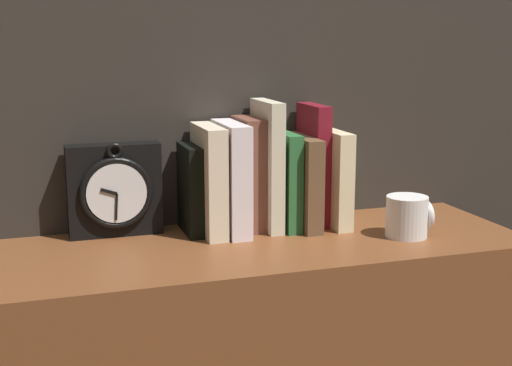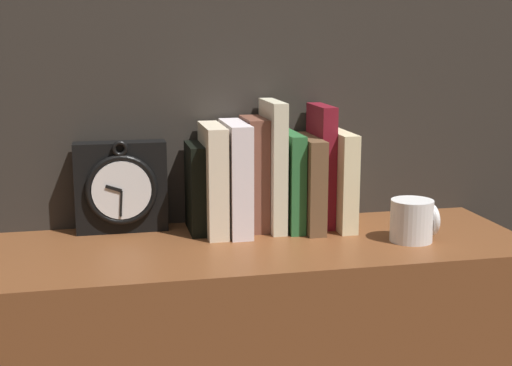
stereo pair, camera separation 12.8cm
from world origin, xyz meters
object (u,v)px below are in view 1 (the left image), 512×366
(book_slot2_white, at_px, (231,178))
(book_slot4_cream, at_px, (267,165))
(book_slot0_black, at_px, (190,189))
(mug, at_px, (408,216))
(book_slot5_green, at_px, (284,180))
(clock, at_px, (115,190))
(book_slot1_cream, at_px, (209,180))
(book_slot3_brown, at_px, (249,174))
(book_slot7_maroon, at_px, (313,164))
(book_slot8_cream, at_px, (331,177))
(book_slot6_brown, at_px, (301,182))

(book_slot2_white, bearing_deg, book_slot4_cream, 6.74)
(book_slot0_black, relative_size, book_slot2_white, 0.80)
(book_slot0_black, distance_m, mug, 0.41)
(book_slot4_cream, relative_size, book_slot5_green, 1.32)
(clock, relative_size, book_slot1_cream, 0.87)
(clock, height_order, book_slot0_black, clock)
(clock, bearing_deg, book_slot3_brown, -6.01)
(book_slot0_black, relative_size, book_slot7_maroon, 0.71)
(book_slot4_cream, bearing_deg, book_slot8_cream, -4.57)
(book_slot5_green, distance_m, book_slot8_cream, 0.10)
(book_slot1_cream, height_order, book_slot3_brown, book_slot3_brown)
(clock, relative_size, book_slot4_cream, 0.72)
(book_slot0_black, relative_size, book_slot5_green, 0.90)
(book_slot2_white, bearing_deg, book_slot6_brown, -1.19)
(clock, distance_m, book_slot1_cream, 0.18)
(book_slot0_black, xyz_separation_m, book_slot3_brown, (0.12, 0.00, 0.02))
(book_slot5_green, bearing_deg, book_slot8_cream, -4.37)
(book_slot6_brown, bearing_deg, book_slot4_cream, 169.99)
(book_slot1_cream, relative_size, book_slot7_maroon, 0.87)
(book_slot8_cream, bearing_deg, book_slot5_green, 175.63)
(book_slot4_cream, height_order, book_slot6_brown, book_slot4_cream)
(book_slot2_white, relative_size, book_slot3_brown, 0.97)
(book_slot0_black, distance_m, book_slot6_brown, 0.22)
(book_slot0_black, bearing_deg, book_slot4_cream, -3.76)
(book_slot6_brown, xyz_separation_m, book_slot7_maroon, (0.03, 0.02, 0.03))
(book_slot8_cream, bearing_deg, book_slot1_cream, 179.04)
(book_slot2_white, height_order, book_slot3_brown, book_slot3_brown)
(book_slot4_cream, xyz_separation_m, book_slot8_cream, (0.13, -0.01, -0.03))
(clock, height_order, book_slot6_brown, same)
(clock, height_order, book_slot3_brown, book_slot3_brown)
(book_slot6_brown, relative_size, mug, 2.14)
(book_slot0_black, distance_m, book_slot3_brown, 0.12)
(book_slot1_cream, relative_size, book_slot8_cream, 1.10)
(book_slot1_cream, bearing_deg, book_slot3_brown, 11.36)
(book_slot1_cream, relative_size, book_slot4_cream, 0.83)
(clock, relative_size, book_slot7_maroon, 0.76)
(book_slot2_white, bearing_deg, book_slot8_cream, -0.44)
(book_slot5_green, xyz_separation_m, book_slot6_brown, (0.03, -0.01, -0.00))
(book_slot0_black, xyz_separation_m, book_slot7_maroon, (0.25, -0.00, 0.03))
(book_slot7_maroon, bearing_deg, book_slot5_green, -170.40)
(clock, distance_m, book_slot5_green, 0.33)
(book_slot1_cream, height_order, book_slot2_white, book_slot2_white)
(book_slot3_brown, height_order, book_slot6_brown, book_slot3_brown)
(book_slot0_black, relative_size, book_slot8_cream, 0.90)
(book_slot5_green, relative_size, book_slot7_maroon, 0.79)
(clock, height_order, book_slot1_cream, book_slot1_cream)
(book_slot4_cream, bearing_deg, book_slot2_white, -173.26)
(book_slot8_cream, bearing_deg, book_slot3_brown, 172.77)
(book_slot1_cream, xyz_separation_m, book_slot3_brown, (0.08, 0.02, 0.00))
(book_slot2_white, relative_size, book_slot5_green, 1.12)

